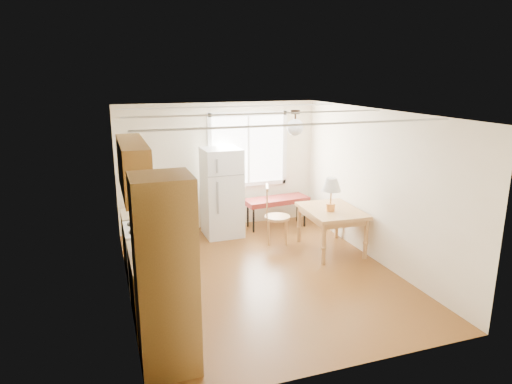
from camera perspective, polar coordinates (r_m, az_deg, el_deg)
name	(u,v)px	position (r m, az deg, el deg)	size (l,w,h in m)	color
room_shell	(262,197)	(6.81, 0.70, -0.64)	(4.60, 5.60, 2.62)	#542E11
kitchen_run	(151,252)	(5.99, -12.95, -7.34)	(0.65, 3.40, 2.20)	brown
window_unit	(248,150)	(9.23, -0.98, 5.32)	(1.64, 0.05, 1.51)	white
pendant_light	(295,126)	(7.25, 4.91, 8.18)	(0.26, 0.26, 0.40)	black
refrigerator	(222,192)	(8.69, -4.29, -0.05)	(0.71, 0.73, 1.69)	white
bench	(276,201)	(9.22, 2.57, -1.15)	(1.35, 0.62, 0.60)	maroon
dining_table	(332,215)	(8.06, 9.43, -2.81)	(0.96, 1.25, 0.76)	#AE7B43
chair	(272,210)	(8.33, 2.00, -2.32)	(0.52, 0.51, 1.07)	#AE7B43
table_lamp	(331,187)	(7.81, 9.40, 0.58)	(0.33, 0.33, 0.57)	#C3843E
coffee_maker	(151,241)	(5.83, -12.98, -6.00)	(0.22, 0.26, 0.35)	black
kettle	(145,247)	(5.72, -13.70, -6.68)	(0.14, 0.14, 0.26)	red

